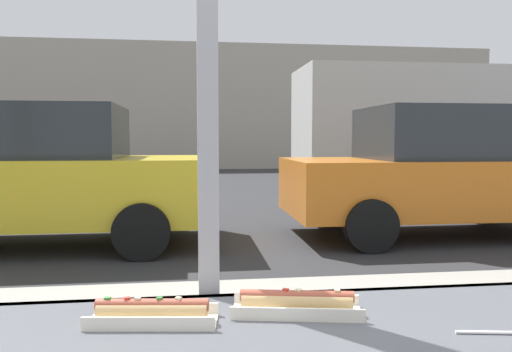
{
  "coord_description": "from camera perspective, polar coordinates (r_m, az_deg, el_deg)",
  "views": [
    {
      "loc": [
        -0.04,
        -1.15,
        1.34
      ],
      "look_at": [
        0.53,
        3.19,
        1.02
      ],
      "focal_mm": 34.93,
      "sensor_mm": 36.0,
      "label": 1
    }
  ],
  "objects": [
    {
      "name": "hotdog_tray_far",
      "position": [
        1.08,
        -11.77,
        -15.0
      ],
      "size": [
        0.27,
        0.12,
        0.05
      ],
      "color": "silver",
      "rests_on": "window_counter"
    },
    {
      "name": "hotdog_tray_near",
      "position": [
        1.11,
        4.68,
        -14.31
      ],
      "size": [
        0.29,
        0.15,
        0.05
      ],
      "color": "silver",
      "rests_on": "window_counter"
    },
    {
      "name": "parked_car_orange",
      "position": [
        7.34,
        20.31,
        0.48
      ],
      "size": [
        4.15,
        1.98,
        1.78
      ],
      "color": "orange",
      "rests_on": "ground"
    },
    {
      "name": "box_truck",
      "position": [
        12.75,
        19.47,
        5.29
      ],
      "size": [
        6.76,
        2.44,
        2.99
      ],
      "color": "beige",
      "rests_on": "ground"
    },
    {
      "name": "loose_straw",
      "position": [
        1.12,
        26.67,
        -15.75
      ],
      "size": [
        0.19,
        0.04,
        0.01
      ],
      "primitive_type": "cylinder",
      "rotation": [
        0.0,
        1.57,
        -0.17
      ],
      "color": "white",
      "rests_on": "window_counter"
    },
    {
      "name": "parked_car_yellow",
      "position": [
        6.78,
        -24.08,
        0.07
      ],
      "size": [
        4.41,
        2.03,
        1.76
      ],
      "color": "gold",
      "rests_on": "ground"
    },
    {
      "name": "building_facade_far",
      "position": [
        22.89,
        -7.39,
        7.87
      ],
      "size": [
        28.0,
        1.2,
        5.6
      ],
      "primitive_type": "cube",
      "color": "#A89E8E",
      "rests_on": "ground"
    },
    {
      "name": "ground_plane",
      "position": [
        9.25,
        -7.12,
        -4.12
      ],
      "size": [
        60.0,
        60.0,
        0.0
      ],
      "primitive_type": "plane",
      "color": "#2D2D30"
    }
  ]
}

